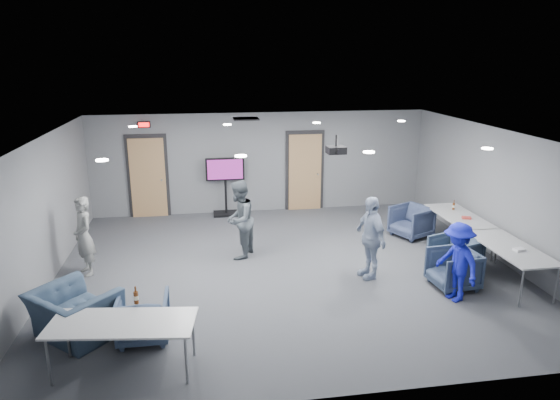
{
  "coord_description": "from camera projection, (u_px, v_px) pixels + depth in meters",
  "views": [
    {
      "loc": [
        -1.57,
        -9.16,
        4.13
      ],
      "look_at": [
        0.01,
        0.83,
        1.2
      ],
      "focal_mm": 32.0,
      "sensor_mm": 36.0,
      "label": 1
    }
  ],
  "objects": [
    {
      "name": "person_b",
      "position": [
        239.0,
        220.0,
        10.43
      ],
      "size": [
        0.91,
        1.0,
        1.67
      ],
      "primitive_type": "imported",
      "rotation": [
        0.0,
        0.0,
        -2.0
      ],
      "color": "#4C545B",
      "rests_on": "floor"
    },
    {
      "name": "wall_left",
      "position": [
        41.0,
        215.0,
        9.02
      ],
      "size": [
        0.02,
        8.0,
        2.7
      ],
      "primitive_type": "cube",
      "color": "slate",
      "rests_on": "floor"
    },
    {
      "name": "wrapper",
      "position": [
        519.0,
        250.0,
        9.04
      ],
      "size": [
        0.21,
        0.16,
        0.04
      ],
      "primitive_type": "cube",
      "rotation": [
        0.0,
        0.0,
        0.18
      ],
      "color": "white",
      "rests_on": "table_right_b"
    },
    {
      "name": "door_right",
      "position": [
        305.0,
        172.0,
        13.71
      ],
      "size": [
        1.06,
        0.17,
        2.24
      ],
      "color": "black",
      "rests_on": "wall_back"
    },
    {
      "name": "chair_right_b",
      "position": [
        455.0,
        255.0,
        9.8
      ],
      "size": [
        1.02,
        1.01,
        0.73
      ],
      "primitive_type": "imported",
      "rotation": [
        0.0,
        0.0,
        -1.22
      ],
      "color": "#37475F",
      "rests_on": "floor"
    },
    {
      "name": "person_d",
      "position": [
        457.0,
        262.0,
        8.6
      ],
      "size": [
        0.73,
        1.02,
        1.42
      ],
      "primitive_type": "imported",
      "rotation": [
        0.0,
        0.0,
        -1.32
      ],
      "color": "#1C23B9",
      "rests_on": "floor"
    },
    {
      "name": "tv_stand",
      "position": [
        225.0,
        183.0,
        13.23
      ],
      "size": [
        1.02,
        0.49,
        1.56
      ],
      "color": "black",
      "rests_on": "floor"
    },
    {
      "name": "chair_right_a",
      "position": [
        411.0,
        221.0,
        11.76
      ],
      "size": [
        1.07,
        1.06,
        0.74
      ],
      "primitive_type": "imported",
      "rotation": [
        0.0,
        0.0,
        -1.14
      ],
      "color": "#343E5A",
      "rests_on": "floor"
    },
    {
      "name": "table_front_left",
      "position": [
        122.0,
        325.0,
        6.63
      ],
      "size": [
        2.01,
        1.05,
        0.73
      ],
      "rotation": [
        0.0,
        0.0,
        -0.13
      ],
      "color": "#ABADAF",
      "rests_on": "floor"
    },
    {
      "name": "downlights",
      "position": [
        286.0,
        136.0,
        9.33
      ],
      "size": [
        6.18,
        3.78,
        0.02
      ],
      "color": "white",
      "rests_on": "ceiling"
    },
    {
      "name": "ceiling",
      "position": [
        286.0,
        135.0,
        9.32
      ],
      "size": [
        9.0,
        9.0,
        0.0
      ],
      "primitive_type": "plane",
      "rotation": [
        3.14,
        0.0,
        0.0
      ],
      "color": "white",
      "rests_on": "wall_back"
    },
    {
      "name": "chair_right_c",
      "position": [
        453.0,
        269.0,
        9.16
      ],
      "size": [
        0.85,
        0.83,
        0.72
      ],
      "primitive_type": "imported",
      "rotation": [
        0.0,
        0.0,
        -1.49
      ],
      "color": "#34425A",
      "rests_on": "floor"
    },
    {
      "name": "wall_right",
      "position": [
        499.0,
        195.0,
        10.38
      ],
      "size": [
        0.02,
        8.0,
        2.7
      ],
      "primitive_type": "cube",
      "color": "slate",
      "rests_on": "floor"
    },
    {
      "name": "wall_front",
      "position": [
        343.0,
        300.0,
        5.9
      ],
      "size": [
        9.0,
        0.02,
        2.7
      ],
      "primitive_type": "cube",
      "color": "slate",
      "rests_on": "floor"
    },
    {
      "name": "chair_front_b",
      "position": [
        75.0,
        314.0,
        7.53
      ],
      "size": [
        1.55,
        1.54,
        0.76
      ],
      "primitive_type": "imported",
      "rotation": [
        0.0,
        0.0,
        2.41
      ],
      "color": "#36475D",
      "rests_on": "floor"
    },
    {
      "name": "table_right_b",
      "position": [
        510.0,
        249.0,
        9.25
      ],
      "size": [
        0.82,
        1.96,
        0.73
      ],
      "rotation": [
        0.0,
        0.0,
        1.57
      ],
      "color": "#ABADAF",
      "rests_on": "floor"
    },
    {
      "name": "bottle_front",
      "position": [
        136.0,
        297.0,
        7.09
      ],
      "size": [
        0.07,
        0.07,
        0.26
      ],
      "color": "#57290F",
      "rests_on": "table_front_left"
    },
    {
      "name": "chair_front_a",
      "position": [
        143.0,
        317.0,
        7.48
      ],
      "size": [
        0.75,
        0.77,
        0.7
      ],
      "primitive_type": "imported",
      "rotation": [
        0.0,
        0.0,
        3.14
      ],
      "color": "#3D4D69",
      "rests_on": "floor"
    },
    {
      "name": "wall_back",
      "position": [
        261.0,
        163.0,
        13.49
      ],
      "size": [
        9.0,
        0.02,
        2.7
      ],
      "primitive_type": "cube",
      "color": "slate",
      "rests_on": "floor"
    },
    {
      "name": "floor",
      "position": [
        286.0,
        268.0,
        10.07
      ],
      "size": [
        9.0,
        9.0,
        0.0
      ],
      "primitive_type": "plane",
      "color": "#383B40",
      "rests_on": "ground"
    },
    {
      "name": "snack_box",
      "position": [
        466.0,
        218.0,
        10.81
      ],
      "size": [
        0.22,
        0.18,
        0.04
      ],
      "primitive_type": "cube",
      "rotation": [
        0.0,
        0.0,
        -0.36
      ],
      "color": "#B8342E",
      "rests_on": "table_right_a"
    },
    {
      "name": "hvac_diffuser",
      "position": [
        246.0,
        119.0,
        11.91
      ],
      "size": [
        0.6,
        0.6,
        0.03
      ],
      "primitive_type": "cube",
      "color": "black",
      "rests_on": "ceiling"
    },
    {
      "name": "exit_sign",
      "position": [
        144.0,
        125.0,
        12.67
      ],
      "size": [
        0.32,
        0.08,
        0.16
      ],
      "color": "black",
      "rests_on": "wall_back"
    },
    {
      "name": "bottle_right",
      "position": [
        454.0,
        206.0,
        11.44
      ],
      "size": [
        0.06,
        0.06,
        0.23
      ],
      "color": "#57290F",
      "rests_on": "table_right_a"
    },
    {
      "name": "table_right_a",
      "position": [
        459.0,
        217.0,
        11.05
      ],
      "size": [
        0.79,
        1.91,
        0.73
      ],
      "rotation": [
        0.0,
        0.0,
        1.57
      ],
      "color": "#ABADAF",
      "rests_on": "floor"
    },
    {
      "name": "projector",
      "position": [
        336.0,
        150.0,
        9.52
      ],
      "size": [
        0.36,
        0.34,
        0.36
      ],
      "rotation": [
        0.0,
        0.0,
        0.03
      ],
      "color": "black",
      "rests_on": "ceiling"
    },
    {
      "name": "door_left",
      "position": [
        148.0,
        177.0,
        13.08
      ],
      "size": [
        1.06,
        0.17,
        2.24
      ],
      "color": "black",
      "rests_on": "wall_back"
    },
    {
      "name": "person_c",
      "position": [
        370.0,
        237.0,
        9.49
      ],
      "size": [
        0.58,
        1.0,
        1.61
      ],
      "primitive_type": "imported",
      "rotation": [
        0.0,
        0.0,
        -1.36
      ],
      "color": "#97A7C3",
      "rests_on": "floor"
    },
    {
      "name": "person_a",
      "position": [
        84.0,
        236.0,
        9.62
      ],
      "size": [
        0.61,
        0.68,
        1.56
      ],
      "primitive_type": "imported",
      "rotation": [
        0.0,
        0.0,
        -1.04
      ],
      "color": "gray",
      "rests_on": "floor"
    }
  ]
}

